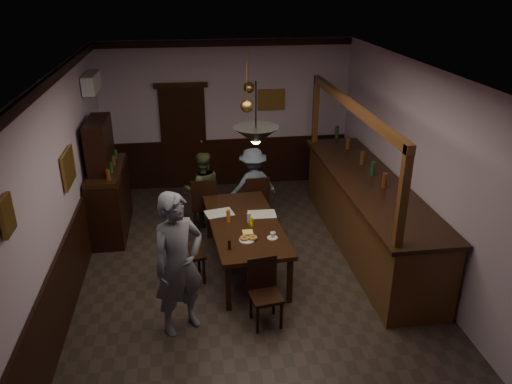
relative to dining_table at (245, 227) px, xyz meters
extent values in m
cube|color=#2D2621|center=(0.05, -0.66, -0.69)|extent=(5.00, 8.00, 0.01)
cube|color=white|center=(0.05, -0.66, 2.31)|extent=(5.00, 8.00, 0.01)
cube|color=#C4ADC9|center=(0.05, 3.34, 0.81)|extent=(5.00, 0.01, 3.00)
cube|color=#C4ADC9|center=(-2.45, -0.66, 0.81)|extent=(0.01, 8.00, 3.00)
cube|color=#C4ADC9|center=(2.55, -0.66, 0.81)|extent=(0.01, 8.00, 3.00)
cube|color=black|center=(0.00, 0.00, 0.03)|extent=(1.16, 2.27, 0.06)
cube|color=black|center=(-0.35, -1.05, -0.34)|extent=(0.07, 0.07, 0.69)
cube|color=black|center=(0.49, -0.99, -0.34)|extent=(0.07, 0.07, 0.69)
cube|color=black|center=(-0.49, 0.99, -0.34)|extent=(0.07, 0.07, 0.69)
cube|color=black|center=(0.35, 1.05, -0.34)|extent=(0.07, 0.07, 0.69)
cube|color=black|center=(-0.55, 1.31, -0.22)|extent=(0.44, 0.44, 0.05)
cube|color=black|center=(-0.55, 1.12, 0.05)|extent=(0.43, 0.05, 0.51)
cube|color=black|center=(-0.37, 1.48, -0.46)|extent=(0.04, 0.04, 0.44)
cube|color=black|center=(-0.72, 1.49, -0.46)|extent=(0.04, 0.04, 0.44)
cube|color=black|center=(-0.38, 1.13, -0.46)|extent=(0.04, 0.04, 0.44)
cube|color=black|center=(-0.73, 1.15, -0.46)|extent=(0.04, 0.04, 0.44)
cube|color=black|center=(0.35, 1.38, -0.24)|extent=(0.45, 0.45, 0.05)
cube|color=black|center=(0.37, 1.19, 0.03)|extent=(0.42, 0.08, 0.49)
cube|color=black|center=(0.50, 1.56, -0.47)|extent=(0.04, 0.04, 0.43)
cube|color=black|center=(0.17, 1.53, -0.47)|extent=(0.04, 0.04, 0.43)
cube|color=black|center=(0.53, 1.23, -0.47)|extent=(0.04, 0.04, 0.43)
cube|color=black|center=(0.20, 1.20, -0.47)|extent=(0.04, 0.04, 0.43)
cube|color=black|center=(0.10, -1.40, -0.27)|extent=(0.43, 0.43, 0.05)
cube|color=black|center=(0.08, -1.22, -0.03)|extent=(0.38, 0.09, 0.46)
cube|color=black|center=(-0.03, -1.57, -0.49)|extent=(0.04, 0.04, 0.39)
cube|color=black|center=(0.28, -1.53, -0.49)|extent=(0.04, 0.04, 0.39)
cube|color=black|center=(-0.07, -1.26, -0.49)|extent=(0.04, 0.04, 0.39)
cube|color=black|center=(0.23, -1.22, -0.49)|extent=(0.04, 0.04, 0.39)
cube|color=black|center=(-0.83, -0.26, -0.25)|extent=(0.48, 0.48, 0.05)
cube|color=black|center=(-1.01, -0.30, 0.01)|extent=(0.11, 0.41, 0.48)
cube|color=black|center=(-0.64, -0.39, -0.48)|extent=(0.04, 0.04, 0.42)
cube|color=black|center=(-0.70, -0.07, -0.48)|extent=(0.04, 0.04, 0.42)
cube|color=black|center=(-0.96, -0.45, -0.48)|extent=(0.04, 0.04, 0.42)
cube|color=black|center=(-1.03, -0.13, -0.48)|extent=(0.04, 0.04, 0.42)
imported|color=slate|center=(-0.96, -1.32, 0.25)|extent=(0.81, 0.73, 1.86)
imported|color=#454F2F|center=(-0.56, 1.51, -0.01)|extent=(0.73, 0.61, 1.36)
imported|color=slate|center=(0.34, 1.58, 0.00)|extent=(0.98, 0.70, 1.36)
cube|color=silver|center=(-0.35, 0.37, 0.07)|extent=(0.47, 0.38, 0.01)
cube|color=silver|center=(0.30, 0.24, 0.07)|extent=(0.43, 0.31, 0.01)
cube|color=#F6DB5A|center=(0.01, -0.29, 0.07)|extent=(0.16, 0.16, 0.00)
cylinder|color=white|center=(0.33, -0.52, 0.07)|extent=(0.15, 0.15, 0.01)
imported|color=white|center=(0.34, -0.51, 0.11)|extent=(0.09, 0.09, 0.07)
cylinder|color=white|center=(-0.03, -0.54, 0.07)|extent=(0.22, 0.22, 0.01)
torus|color=#C68C47|center=(-0.07, -0.53, 0.10)|extent=(0.13, 0.13, 0.04)
torus|color=#C68C47|center=(0.05, -0.53, 0.10)|extent=(0.13, 0.13, 0.04)
cylinder|color=yellow|center=(0.09, -0.12, 0.12)|extent=(0.07, 0.07, 0.12)
cylinder|color=#BF721E|center=(-0.23, 0.06, 0.16)|extent=(0.06, 0.06, 0.20)
cylinder|color=silver|center=(0.07, 0.01, 0.14)|extent=(0.06, 0.06, 0.15)
cylinder|color=black|center=(-0.29, -0.74, 0.13)|extent=(0.04, 0.04, 0.14)
cube|color=black|center=(-2.15, 1.48, -0.14)|extent=(0.54, 1.51, 1.08)
cube|color=black|center=(-2.15, 1.48, 0.45)|extent=(0.52, 1.46, 0.09)
cube|color=black|center=(-2.20, 1.48, 0.88)|extent=(0.32, 0.97, 0.87)
cube|color=#4A2B13|center=(2.05, 0.38, -0.13)|extent=(0.91, 4.24, 1.11)
cube|color=black|center=(2.03, 0.38, 0.44)|extent=(1.01, 4.34, 0.06)
cube|color=#4A2B13|center=(1.65, 0.38, 1.68)|extent=(0.10, 4.13, 0.12)
cube|color=#4A2B13|center=(1.65, -1.63, 1.08)|extent=(0.10, 0.10, 1.31)
cube|color=#4A2B13|center=(1.65, 2.40, 1.08)|extent=(0.10, 0.10, 1.31)
cube|color=black|center=(-0.85, 3.29, 0.36)|extent=(0.90, 0.06, 2.10)
cube|color=white|center=(-2.33, 2.24, 1.76)|extent=(0.20, 0.85, 0.30)
cube|color=olive|center=(-2.41, -2.26, 1.46)|extent=(0.04, 0.28, 0.36)
cube|color=olive|center=(-2.41, 0.14, 1.01)|extent=(0.04, 0.62, 0.48)
cube|color=olive|center=(0.95, 3.30, 1.11)|extent=(0.55, 0.04, 0.42)
cylinder|color=black|center=(0.06, -0.80, 1.99)|extent=(0.02, 0.02, 0.66)
cone|color=black|center=(0.06, -0.80, 1.66)|extent=(0.56, 0.56, 0.22)
sphere|color=#FFD88C|center=(0.06, -0.80, 1.61)|extent=(0.12, 0.12, 0.12)
cylinder|color=#BF8C3F|center=(0.15, 0.84, 1.96)|extent=(0.02, 0.02, 0.70)
cone|color=#BF8C3F|center=(0.15, 0.84, 1.61)|extent=(0.20, 0.20, 0.22)
sphere|color=#FFD88C|center=(0.15, 0.84, 1.56)|extent=(0.12, 0.12, 0.12)
cylinder|color=#BF8C3F|center=(0.35, 2.16, 1.96)|extent=(0.02, 0.02, 0.70)
cone|color=#BF8C3F|center=(0.35, 2.16, 1.61)|extent=(0.20, 0.20, 0.22)
sphere|color=#FFD88C|center=(0.35, 2.16, 1.56)|extent=(0.12, 0.12, 0.12)
camera|label=1|loc=(-0.75, -6.55, 3.46)|focal=35.00mm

